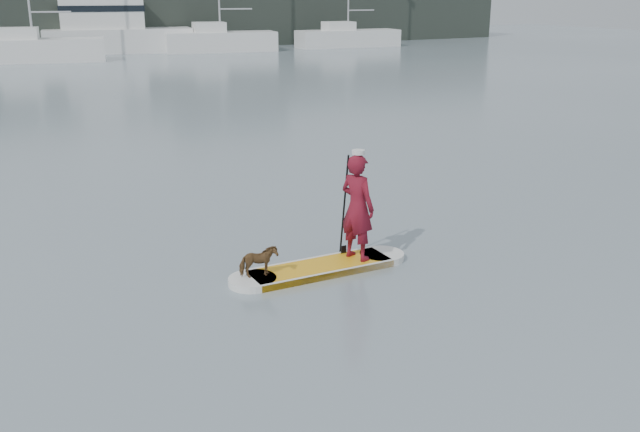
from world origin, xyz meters
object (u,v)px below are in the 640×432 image
paddler (357,207)px  sailboat_e (220,40)px  sailboat_d (33,47)px  dog (258,262)px  sailboat_f (347,36)px  paddleboard (320,268)px  motor_yacht_a (111,28)px

paddler → sailboat_e: (14.00, 43.83, -0.17)m
sailboat_d → sailboat_e: 14.09m
sailboat_d → sailboat_e: bearing=20.0°
sailboat_e → paddler: bearing=-97.5°
sailboat_d → dog: bearing=-80.8°
dog → sailboat_f: 50.99m
paddleboard → sailboat_f: sailboat_f is taller
sailboat_e → sailboat_d: bearing=-161.6°
paddleboard → sailboat_f: 50.41m
paddleboard → dog: size_ratio=5.33×
sailboat_d → motor_yacht_a: size_ratio=1.17×
paddler → motor_yacht_a: bearing=-26.6°
sailboat_f → motor_yacht_a: sailboat_f is taller
sailboat_e → motor_yacht_a: sailboat_e is taller
paddler → motor_yacht_a: (6.41, 46.78, 0.80)m
paddleboard → paddler: bearing=-0.0°
paddleboard → sailboat_d: sailboat_d is taller
sailboat_f → motor_yacht_a: size_ratio=1.15×
paddler → sailboat_d: sailboat_d is taller
dog → motor_yacht_a: 47.50m
dog → sailboat_f: bearing=-26.0°
sailboat_e → paddleboard: bearing=-98.3°
sailboat_e → sailboat_f: sailboat_f is taller
paddler → sailboat_d: 41.84m
paddleboard → sailboat_e: (14.72, 43.82, 0.83)m
sailboat_d → motor_yacht_a: (6.36, 4.94, 0.90)m
sailboat_e → motor_yacht_a: (-7.59, 2.94, 0.96)m
dog → sailboat_e: size_ratio=0.05×
paddleboard → motor_yacht_a: (7.14, 46.77, 1.79)m
paddler → sailboat_e: bearing=-36.6°
dog → sailboat_f: size_ratio=0.05×
dog → sailboat_d: size_ratio=0.05×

